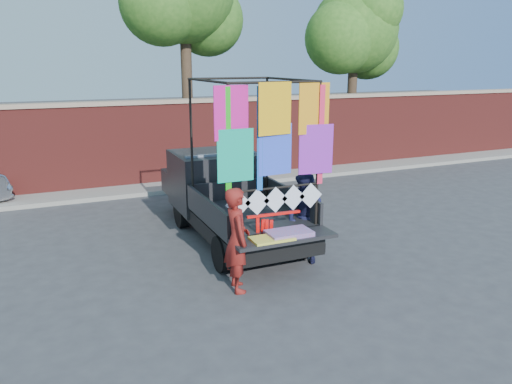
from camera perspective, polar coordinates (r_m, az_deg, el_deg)
name	(u,v)px	position (r m, az deg, el deg)	size (l,w,h in m)	color
ground	(261,262)	(9.65, 0.60, -8.02)	(90.00, 90.00, 0.00)	#38383A
brick_wall	(168,142)	(15.73, -9.97, 5.71)	(30.00, 0.45, 2.61)	maroon
curb	(176,186)	(15.32, -9.13, 0.66)	(30.00, 1.20, 0.12)	gray
tree_right	(356,33)	(19.74, 11.41, 17.41)	(4.20, 3.30, 6.62)	#38281C
pickup_truck	(223,194)	(11.18, -3.81, -0.20)	(2.16, 5.44, 3.42)	black
woman	(237,240)	(8.26, -2.18, -5.47)	(0.65, 0.42, 1.77)	maroon
man	(306,218)	(9.46, 5.69, -3.02)	(0.84, 0.65, 1.72)	#161838
streamer_bundle	(268,226)	(8.76, 1.41, -3.91)	(1.00, 0.10, 0.69)	red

